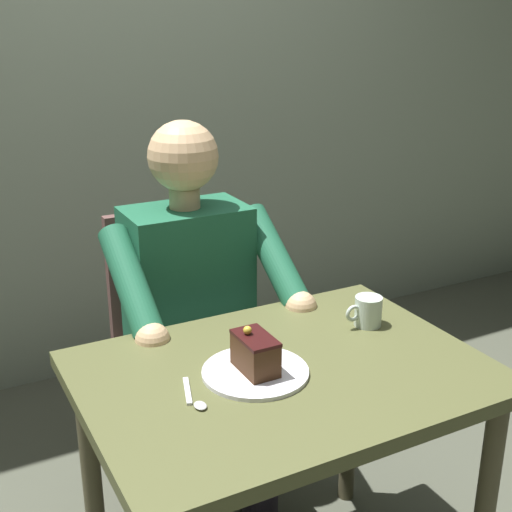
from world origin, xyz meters
TOP-DOWN VIEW (x-y plane):
  - cafe_rear_panel at (0.00, -1.56)m, footprint 6.40×0.12m
  - dining_table at (0.00, 0.00)m, footprint 0.93×0.68m
  - chair at (0.00, -0.68)m, footprint 0.42×0.42m
  - seated_person at (0.00, -0.51)m, footprint 0.53×0.58m
  - dessert_plate at (0.07, -0.01)m, footprint 0.25×0.25m
  - cake_slice at (0.07, -0.01)m, footprint 0.07×0.12m
  - coffee_cup at (-0.31, -0.10)m, footprint 0.11×0.07m
  - dessert_spoon at (0.24, 0.03)m, footprint 0.04×0.14m

SIDE VIEW (x-z plane):
  - chair at x=0.00m, z-range 0.05..0.95m
  - dining_table at x=0.00m, z-range 0.26..0.97m
  - seated_person at x=0.00m, z-range 0.03..1.24m
  - dessert_spoon at x=0.24m, z-range 0.71..0.72m
  - dessert_plate at x=0.07m, z-range 0.72..0.73m
  - coffee_cup at x=-0.31m, z-range 0.72..0.80m
  - cake_slice at x=0.07m, z-range 0.72..0.82m
  - cafe_rear_panel at x=0.00m, z-range 0.00..3.00m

